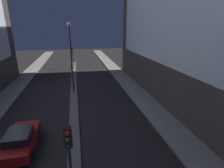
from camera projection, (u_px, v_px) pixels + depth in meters
median_strip at (74, 90)px, 23.38m from camera, size 0.86×39.41×0.12m
traffic_light_near at (69, 152)px, 7.11m from camera, size 0.32×0.42×4.36m
traffic_light_mid at (73, 53)px, 33.91m from camera, size 0.32×0.42×4.36m
street_lamp at (71, 48)px, 21.00m from camera, size 0.49×0.49×8.57m
car_left_lane at (21, 140)px, 12.00m from camera, size 1.84×4.31×1.56m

